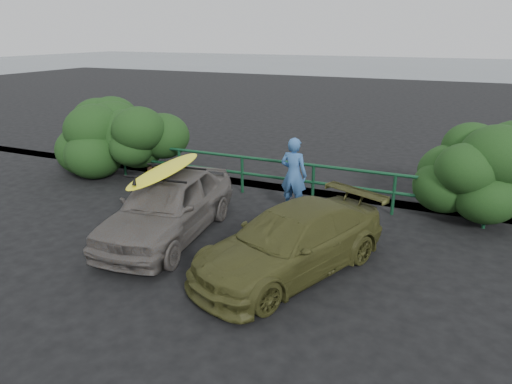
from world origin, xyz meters
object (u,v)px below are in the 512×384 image
sedan (168,205)px  man (294,175)px  surfboard (166,170)px  olive_vehicle (291,242)px  guardrail (276,179)px

sedan → man: bearing=46.2°
sedan → surfboard: surfboard is taller
olive_vehicle → man: (-0.99, 2.90, 0.32)m
man → surfboard: size_ratio=0.65×
sedan → olive_vehicle: 2.94m
guardrail → surfboard: (-1.21, -3.19, 0.96)m
guardrail → surfboard: bearing=-110.7°
surfboard → guardrail: bearing=63.0°
guardrail → surfboard: 3.55m
guardrail → olive_vehicle: bearing=-64.7°
sedan → guardrail: bearing=63.0°
sedan → surfboard: (0.00, 0.00, 0.79)m
guardrail → olive_vehicle: 3.98m
man → sedan: bearing=56.0°
guardrail → surfboard: size_ratio=4.96×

